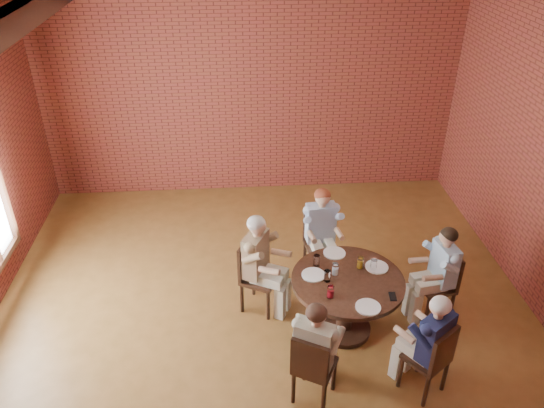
{
  "coord_description": "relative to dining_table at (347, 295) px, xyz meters",
  "views": [
    {
      "loc": [
        -0.27,
        -4.46,
        4.43
      ],
      "look_at": [
        0.14,
        1.0,
        1.14
      ],
      "focal_mm": 35.0,
      "sensor_mm": 36.0,
      "label": 1
    }
  ],
  "objects": [
    {
      "name": "diner_b",
      "position": [
        -0.12,
        1.07,
        0.1
      ],
      "size": [
        0.54,
        0.64,
        1.25
      ],
      "primitive_type": null,
      "rotation": [
        0.0,
        0.0,
        0.11
      ],
      "color": "#9CACC6",
      "rests_on": "floor"
    },
    {
      "name": "chair_e",
      "position": [
        0.67,
        -0.94,
        -0.05
      ],
      "size": [
        0.52,
        0.52,
        0.87
      ],
      "rotation": [
        0.0,
        0.0,
        3.76
      ],
      "color": "#311B10",
      "rests_on": "floor"
    },
    {
      "name": "diner_c",
      "position": [
        -0.93,
        0.48,
        0.11
      ],
      "size": [
        0.77,
        0.72,
        1.28
      ],
      "primitive_type": null,
      "rotation": [
        0.0,
        0.0,
        1.1
      ],
      "color": "brown",
      "rests_on": "floor"
    },
    {
      "name": "plate_c",
      "position": [
        -0.37,
        0.09,
        0.23
      ],
      "size": [
        0.26,
        0.26,
        0.01
      ],
      "primitive_type": "cylinder",
      "color": "white",
      "rests_on": "dining_table"
    },
    {
      "name": "diner_a",
      "position": [
        1.1,
        0.19,
        0.08
      ],
      "size": [
        0.64,
        0.55,
        1.22
      ],
      "primitive_type": null,
      "rotation": [
        0.0,
        0.0,
        -1.4
      ],
      "color": "teal",
      "rests_on": "floor"
    },
    {
      "name": "diner_e",
      "position": [
        0.63,
        -0.88,
        0.08
      ],
      "size": [
        0.7,
        0.73,
        1.22
      ],
      "primitive_type": null,
      "rotation": [
        0.0,
        0.0,
        3.76
      ],
      "color": "#171D41",
      "rests_on": "floor"
    },
    {
      "name": "glass_a",
      "position": [
        0.31,
        0.13,
        0.29
      ],
      "size": [
        0.07,
        0.07,
        0.14
      ],
      "primitive_type": "cylinder",
      "color": "white",
      "rests_on": "dining_table"
    },
    {
      "name": "dining_table",
      "position": [
        0.0,
        0.0,
        0.0
      ],
      "size": [
        1.24,
        1.24,
        0.75
      ],
      "color": "#311B10",
      "rests_on": "floor"
    },
    {
      "name": "plate_b",
      "position": [
        -0.07,
        0.48,
        0.23
      ],
      "size": [
        0.26,
        0.26,
        0.01
      ],
      "primitive_type": "cylinder",
      "color": "white",
      "rests_on": "dining_table"
    },
    {
      "name": "glass_d",
      "position": [
        -0.13,
        0.1,
        0.29
      ],
      "size": [
        0.07,
        0.07,
        0.14
      ],
      "primitive_type": "cylinder",
      "color": "white",
      "rests_on": "dining_table"
    },
    {
      "name": "wall_back",
      "position": [
        -0.9,
        3.5,
        1.17
      ],
      "size": [
        7.0,
        0.0,
        7.0
      ],
      "primitive_type": "plane",
      "rotation": [
        1.57,
        0.0,
        0.0
      ],
      "color": "maroon",
      "rests_on": "ground"
    },
    {
      "name": "plate_d",
      "position": [
        0.11,
        -0.47,
        0.23
      ],
      "size": [
        0.26,
        0.26,
        0.01
      ],
      "primitive_type": "cylinder",
      "color": "white",
      "rests_on": "dining_table"
    },
    {
      "name": "ceiling",
      "position": [
        -0.9,
        0.0,
        2.87
      ],
      "size": [
        7.0,
        7.0,
        0.0
      ],
      "primitive_type": "plane",
      "rotation": [
        3.14,
        0.0,
        0.0
      ],
      "color": "silver",
      "rests_on": "wall_back"
    },
    {
      "name": "glass_b",
      "position": [
        0.17,
        0.19,
        0.29
      ],
      "size": [
        0.07,
        0.07,
        0.14
      ],
      "primitive_type": "cylinder",
      "color": "white",
      "rests_on": "dining_table"
    },
    {
      "name": "chair_a",
      "position": [
        1.17,
        0.2,
        -0.05
      ],
      "size": [
        0.43,
        0.43,
        0.88
      ],
      "rotation": [
        0.0,
        0.0,
        -1.4
      ],
      "color": "#311B10",
      "rests_on": "floor"
    },
    {
      "name": "plate_a",
      "position": [
        0.36,
        0.18,
        0.23
      ],
      "size": [
        0.26,
        0.26,
        0.01
      ],
      "primitive_type": "cylinder",
      "color": "white",
      "rests_on": "dining_table"
    },
    {
      "name": "glass_f",
      "position": [
        -0.24,
        -0.27,
        0.29
      ],
      "size": [
        0.07,
        0.07,
        0.14
      ],
      "primitive_type": "cylinder",
      "color": "white",
      "rests_on": "dining_table"
    },
    {
      "name": "diner_d",
      "position": [
        -0.48,
        -0.89,
        0.08
      ],
      "size": [
        0.68,
        0.72,
        1.22
      ],
      "primitive_type": null,
      "rotation": [
        0.0,
        0.0,
        2.65
      ],
      "color": "#B89D91",
      "rests_on": "floor"
    },
    {
      "name": "chair_b",
      "position": [
        -0.13,
        1.15,
        -0.04
      ],
      "size": [
        0.43,
        0.43,
        0.89
      ],
      "rotation": [
        0.0,
        0.0,
        0.11
      ],
      "color": "#311B10",
      "rests_on": "floor"
    },
    {
      "name": "glass_e",
      "position": [
        -0.23,
        -0.01,
        0.29
      ],
      "size": [
        0.07,
        0.07,
        0.14
      ],
      "primitive_type": "cylinder",
      "color": "white",
      "rests_on": "dining_table"
    },
    {
      "name": "glass_c",
      "position": [
        -0.31,
        0.27,
        0.29
      ],
      "size": [
        0.07,
        0.07,
        0.14
      ],
      "primitive_type": "cylinder",
      "color": "white",
      "rests_on": "dining_table"
    },
    {
      "name": "chair_c",
      "position": [
        -1.0,
        0.51,
        -0.03
      ],
      "size": [
        0.54,
        0.54,
        0.91
      ],
      "rotation": [
        0.0,
        0.0,
        1.1
      ],
      "color": "#311B10",
      "rests_on": "floor"
    },
    {
      "name": "chair_d",
      "position": [
        -0.52,
        -0.96,
        -0.05
      ],
      "size": [
        0.51,
        0.51,
        0.88
      ],
      "rotation": [
        0.0,
        0.0,
        2.65
      ],
      "color": "#311B10",
      "rests_on": "floor"
    },
    {
      "name": "smartphone",
      "position": [
        0.41,
        -0.32,
        0.23
      ],
      "size": [
        0.08,
        0.14,
        0.01
      ],
      "primitive_type": "cube",
      "rotation": [
        0.0,
        0.0,
        -0.1
      ],
      "color": "black",
      "rests_on": "dining_table"
    },
    {
      "name": "floor",
      "position": [
        -0.9,
        0.0,
        -0.53
      ],
      "size": [
        7.0,
        7.0,
        0.0
      ],
      "primitive_type": "plane",
      "color": "brown",
      "rests_on": "ground"
    }
  ]
}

